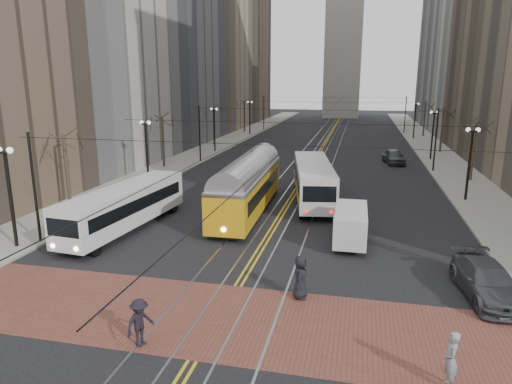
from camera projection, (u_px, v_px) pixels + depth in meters
The scene contains 21 objects.
ground at pixel (243, 278), 22.35m from camera, with size 260.00×260.00×0.00m, color black.
sidewalk_left at pixel (221, 144), 68.17m from camera, with size 5.00×140.00×0.15m, color gray.
sidewalk_right at pixel (433, 151), 61.68m from camera, with size 5.00×140.00×0.15m, color gray.
crosswalk_band at pixel (219, 318), 18.56m from camera, with size 25.00×6.00×0.01m, color brown.
streetcar_rails at pixel (322, 148), 64.94m from camera, with size 4.80×130.00×0.02m, color gray.
centre_lines at pixel (322, 148), 64.94m from camera, with size 0.42×130.00×0.01m, color gold.
building_left_mid at pixel (153, 27), 67.34m from camera, with size 16.00×20.00×34.00m, color slate.
building_left_far at pixel (228, 32), 104.48m from camera, with size 16.00×20.00×40.00m, color brown.
building_right_far at pixel (467, 27), 93.45m from camera, with size 16.00×20.00×40.00m, color slate.
lamp_posts at pixel (310, 143), 48.89m from camera, with size 27.60×57.20×5.60m.
street_trees at pixel (316, 136), 55.04m from camera, with size 31.68×53.28×5.60m.
trolley_wires at pixel (316, 129), 54.42m from camera, with size 25.96×120.00×6.60m.
transit_bus at pixel (125, 209), 29.18m from camera, with size 2.35×11.27×2.82m, color silver.
streetcar at pixel (248, 190), 33.12m from camera, with size 2.56×13.78×3.25m, color gold.
rear_bus at pixel (313, 182), 36.06m from camera, with size 2.59×11.93×3.11m, color silver.
cargo_van at pixel (350, 226), 26.81m from camera, with size 1.82×4.74×2.10m, color silver.
sedan_grey at pixel (394, 157), 52.63m from camera, with size 1.95×4.83×1.65m, color #44474C.
sedan_parked at pixel (487, 281), 20.22m from camera, with size 2.12×5.22×1.51m, color #414449.
pedestrian_a at pixel (300, 277), 20.04m from camera, with size 0.96×0.63×1.97m, color black.
pedestrian_b at pixel (451, 360), 14.16m from camera, with size 0.70×0.46×1.91m, color gray.
pedestrian_d at pixel (140, 322), 16.44m from camera, with size 1.18×0.68×1.82m, color black.
Camera 1 is at (5.23, -20.03, 9.43)m, focal length 32.00 mm.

